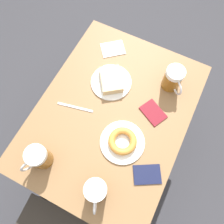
# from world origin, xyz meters

# --- Properties ---
(ground_plane) EXTENTS (8.00, 8.00, 0.00)m
(ground_plane) POSITION_xyz_m (0.00, 0.00, 0.00)
(ground_plane) COLOR #333338
(table) EXTENTS (0.75, 0.99, 0.71)m
(table) POSITION_xyz_m (0.00, 0.00, 0.65)
(table) COLOR olive
(table) RESTS_ON ground_plane
(plate_with_cake) EXTENTS (0.22, 0.22, 0.05)m
(plate_with_cake) POSITION_xyz_m (0.08, -0.16, 0.73)
(plate_with_cake) COLOR white
(plate_with_cake) RESTS_ON table
(plate_with_donut) EXTENTS (0.22, 0.22, 0.04)m
(plate_with_donut) POSITION_xyz_m (-0.11, 0.11, 0.73)
(plate_with_donut) COLOR white
(plate_with_donut) RESTS_ON table
(beer_mug_left) EXTENTS (0.09, 0.14, 0.14)m
(beer_mug_left) POSITION_xyz_m (0.18, 0.36, 0.78)
(beer_mug_left) COLOR #8C5619
(beer_mug_left) RESTS_ON table
(beer_mug_center) EXTENTS (0.12, 0.12, 0.14)m
(beer_mug_center) POSITION_xyz_m (-0.20, -0.28, 0.78)
(beer_mug_center) COLOR #8C5619
(beer_mug_center) RESTS_ON table
(beer_mug_right) EXTENTS (0.09, 0.14, 0.14)m
(beer_mug_right) POSITION_xyz_m (-0.11, 0.36, 0.78)
(beer_mug_right) COLOR #8C5619
(beer_mug_right) RESTS_ON table
(napkin_folded) EXTENTS (0.16, 0.16, 0.00)m
(napkin_folded) POSITION_xyz_m (0.17, -0.36, 0.71)
(napkin_folded) COLOR white
(napkin_folded) RESTS_ON table
(fork) EXTENTS (0.19, 0.05, 0.00)m
(fork) POSITION_xyz_m (0.18, 0.05, 0.71)
(fork) COLOR silver
(fork) RESTS_ON table
(passport_near_edge) EXTENTS (0.15, 0.14, 0.01)m
(passport_near_edge) POSITION_xyz_m (-0.28, 0.20, 0.71)
(passport_near_edge) COLOR #141938
(passport_near_edge) RESTS_ON table
(passport_far_edge) EXTENTS (0.15, 0.14, 0.01)m
(passport_far_edge) POSITION_xyz_m (-0.19, -0.10, 0.71)
(passport_far_edge) COLOR maroon
(passport_far_edge) RESTS_ON table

